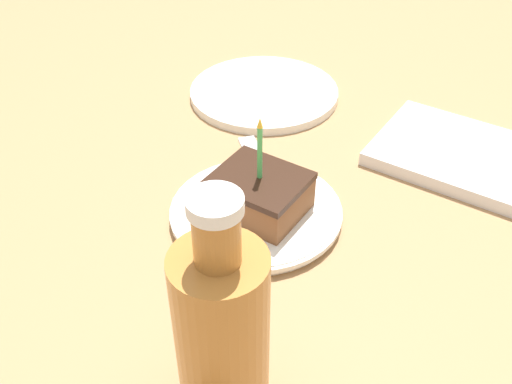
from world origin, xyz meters
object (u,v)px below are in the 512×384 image
Objects in this scene: bottle at (222,326)px; marble_board at (489,164)px; plate at (256,212)px; fork at (261,169)px; side_plate at (264,93)px; cake_slice at (257,192)px.

bottle is 0.51m from marble_board.
plate is 0.27m from bottle.
fork is at bearing -62.96° from bottle.
fork is 0.24m from side_plate.
cake_slice is 0.54× the size of side_plate.
bottle is 0.95× the size of side_plate.
fork is at bearing 37.66° from marble_board.
cake_slice reaches higher than marble_board.
marble_board reaches higher than plate.
cake_slice is 0.57× the size of bottle.
bottle is (-0.11, 0.23, 0.09)m from plate.
bottle reaches higher than side_plate.
cake_slice is at bearing -179.06° from plate.
bottle reaches higher than cake_slice.
plate reaches higher than side_plate.
fork is at bearing -61.41° from plate.
plate is at bearing 50.79° from marble_board.
side_plate is at bearing -0.53° from marble_board.
plate is 0.88× the size of side_plate.
fork is 0.49× the size of marble_board.
plate is 0.69× the size of marble_board.
marble_board is at bearing -142.34° from fork.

